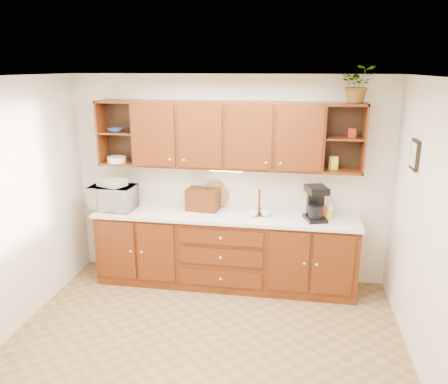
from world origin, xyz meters
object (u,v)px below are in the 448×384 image
(coffee_maker, at_px, (316,204))
(bread_box, at_px, (203,199))
(potted_plant, at_px, (358,84))
(microwave, at_px, (113,197))

(coffee_maker, bearing_deg, bread_box, 156.31)
(bread_box, relative_size, potted_plant, 0.97)
(microwave, relative_size, potted_plant, 1.35)
(coffee_maker, distance_m, potted_plant, 1.42)
(microwave, relative_size, bread_box, 1.40)
(microwave, relative_size, coffee_maker, 1.34)
(coffee_maker, height_order, potted_plant, potted_plant)
(bread_box, bearing_deg, microwave, -164.89)
(microwave, xyz_separation_m, potted_plant, (2.90, 0.14, 1.40))
(bread_box, distance_m, coffee_maker, 1.39)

